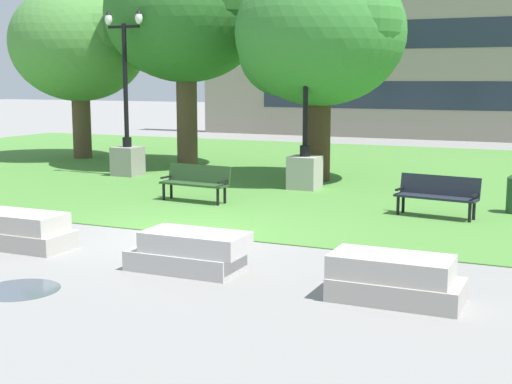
# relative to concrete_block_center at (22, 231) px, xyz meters

# --- Properties ---
(ground_plane) EXTENTS (140.00, 140.00, 0.00)m
(ground_plane) POSITION_rel_concrete_block_center_xyz_m (2.10, 2.11, -0.31)
(ground_plane) COLOR gray
(grass_lawn) EXTENTS (40.00, 20.00, 0.02)m
(grass_lawn) POSITION_rel_concrete_block_center_xyz_m (2.10, 12.11, -0.30)
(grass_lawn) COLOR #4C8438
(grass_lawn) RESTS_ON ground
(concrete_block_center) EXTENTS (1.80, 0.90, 0.64)m
(concrete_block_center) POSITION_rel_concrete_block_center_xyz_m (0.00, 0.00, 0.00)
(concrete_block_center) COLOR #B2ADA3
(concrete_block_center) RESTS_ON ground
(concrete_block_left) EXTENTS (1.91, 0.90, 0.64)m
(concrete_block_left) POSITION_rel_concrete_block_center_xyz_m (3.56, -0.14, 0.00)
(concrete_block_left) COLOR #BCB7B2
(concrete_block_left) RESTS_ON ground
(concrete_block_right) EXTENTS (1.80, 0.90, 0.64)m
(concrete_block_right) POSITION_rel_concrete_block_center_xyz_m (6.89, -0.36, 0.00)
(concrete_block_right) COLOR #B2ADA3
(concrete_block_right) RESTS_ON ground
(puddle) EXTENTS (1.16, 1.16, 0.01)m
(puddle) POSITION_rel_concrete_block_center_xyz_m (1.81, -2.07, -0.30)
(puddle) COLOR #47515B
(puddle) RESTS_ON ground
(park_bench_near_left) EXTENTS (1.84, 0.69, 0.90)m
(park_bench_near_left) POSITION_rel_concrete_block_center_xyz_m (0.56, 5.54, 0.23)
(park_bench_near_left) COLOR #284723
(park_bench_near_left) RESTS_ON grass_lawn
(park_bench_near_right) EXTENTS (1.86, 0.79, 0.90)m
(park_bench_near_right) POSITION_rel_concrete_block_center_xyz_m (6.38, 5.95, 0.23)
(park_bench_near_right) COLOR #1E232D
(park_bench_near_right) RESTS_ON grass_lawn
(lamp_post_left) EXTENTS (1.32, 0.80, 5.15)m
(lamp_post_left) POSITION_rel_concrete_block_center_xyz_m (2.31, 8.55, 0.75)
(lamp_post_left) COLOR #ADA89E
(lamp_post_left) RESTS_ON grass_lawn
(lamp_post_right) EXTENTS (1.32, 0.80, 5.08)m
(lamp_post_right) POSITION_rel_concrete_block_center_xyz_m (-3.72, 8.86, 0.74)
(lamp_post_right) COLOR gray
(lamp_post_right) RESTS_ON grass_lawn
(tree_far_right) EXTENTS (5.75, 5.48, 7.53)m
(tree_far_right) POSITION_rel_concrete_block_center_xyz_m (-3.28, 11.79, 4.84)
(tree_far_right) COLOR brown
(tree_far_right) RESTS_ON grass_lawn
(tree_near_right) EXTENTS (5.37, 5.12, 6.51)m
(tree_near_right) POSITION_rel_concrete_block_center_xyz_m (-8.22, 12.39, 3.98)
(tree_near_right) COLOR brown
(tree_near_right) RESTS_ON grass_lawn
(tree_near_left) EXTENTS (5.21, 4.96, 6.44)m
(tree_near_left) POSITION_rel_concrete_block_center_xyz_m (2.08, 10.23, 3.97)
(tree_near_left) COLOR #42301E
(tree_near_left) RESTS_ON grass_lawn
(building_facade_distant) EXTENTS (29.30, 1.03, 9.96)m
(building_facade_distant) POSITION_rel_concrete_block_center_xyz_m (4.48, 26.61, 4.67)
(building_facade_distant) COLOR gray
(building_facade_distant) RESTS_ON ground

